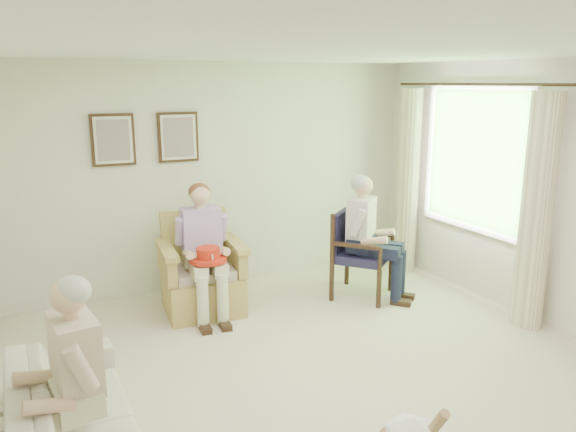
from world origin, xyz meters
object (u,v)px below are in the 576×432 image
object	(u,v)px
wood_armchair	(359,249)
person_wicker	(204,242)
sofa	(74,423)
person_dark	(367,229)
wicker_armchair	(201,280)
red_hat	(208,256)
person_sofa	(70,370)

from	to	relation	value
wood_armchair	person_wicker	xyz separation A→B (m)	(-1.76, 0.20, 0.26)
sofa	person_dark	xyz separation A→B (m)	(3.25, 1.54, 0.52)
wicker_armchair	person_dark	xyz separation A→B (m)	(1.76, -0.50, 0.47)
wicker_armchair	person_dark	distance (m)	1.89
sofa	person_dark	bearing A→B (deg)	-64.58
wicker_armchair	person_wicker	size ratio (longest dim) A/B	0.77
person_dark	red_hat	distance (m)	1.79
wood_armchair	person_dark	world-z (taller)	person_dark
wood_armchair	sofa	distance (m)	3.68
wood_armchair	red_hat	bearing A→B (deg)	139.56
wood_armchair	wicker_armchair	bearing A→B (deg)	128.55
wicker_armchair	person_wicker	distance (m)	0.48
sofa	person_wicker	bearing A→B (deg)	-38.08
wicker_armchair	person_wicker	bearing A→B (deg)	-84.37
wicker_armchair	sofa	size ratio (longest dim) A/B	0.54
person_wicker	red_hat	world-z (taller)	person_wicker
sofa	person_dark	world-z (taller)	person_dark
person_dark	sofa	bearing A→B (deg)	164.81
person_wicker	wicker_armchair	bearing A→B (deg)	95.63
person_wicker	person_sofa	bearing A→B (deg)	-121.08
person_dark	person_sofa	size ratio (longest dim) A/B	1.10
wicker_armchair	red_hat	xyz separation A→B (m)	(-0.03, -0.34, 0.37)
wicker_armchair	wood_armchair	size ratio (longest dim) A/B	1.08
person_wicker	red_hat	xyz separation A→B (m)	(-0.03, -0.20, -0.09)
person_wicker	person_dark	xyz separation A→B (m)	(1.76, -0.36, 0.01)
wicker_armchair	person_sofa	world-z (taller)	person_sofa
wood_armchair	red_hat	size ratio (longest dim) A/B	2.60
red_hat	sofa	bearing A→B (deg)	-130.79
wood_armchair	person_sofa	bearing A→B (deg)	168.38
person_wicker	person_dark	size ratio (longest dim) A/B	0.99
wicker_armchair	wood_armchair	xyz separation A→B (m)	(1.76, -0.34, 0.20)
wicker_armchair	person_dark	world-z (taller)	person_dark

